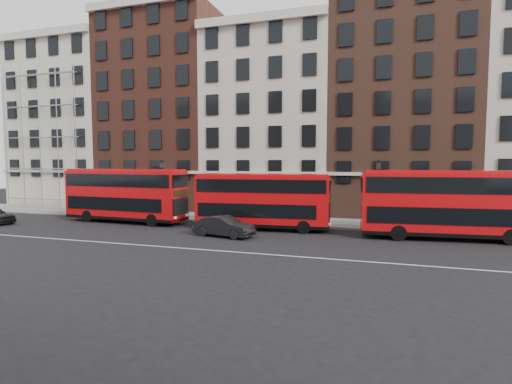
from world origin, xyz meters
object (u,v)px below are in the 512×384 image
(car_front, at_px, (224,226))
(bus_b, at_px, (125,194))
(bus_c, at_px, (262,200))
(bus_d, at_px, (446,203))

(car_front, bearing_deg, bus_b, 82.40)
(bus_c, height_order, bus_d, bus_d)
(bus_b, xyz_separation_m, bus_c, (12.45, -0.00, -0.16))
(bus_b, height_order, car_front, bus_b)
(bus_d, relative_size, car_front, 2.55)
(bus_c, relative_size, car_front, 2.35)
(car_front, bearing_deg, bus_c, -14.97)
(bus_b, relative_size, bus_c, 1.06)
(bus_b, distance_m, bus_c, 12.45)
(bus_d, bearing_deg, car_front, -171.74)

